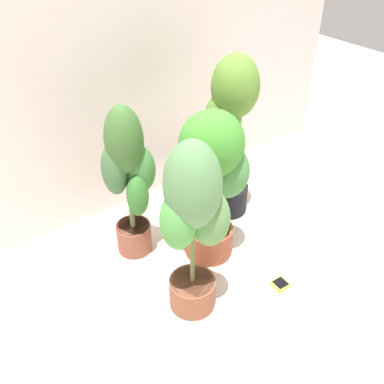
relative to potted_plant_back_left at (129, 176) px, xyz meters
The scene contains 7 objects.
ground_plane 0.73m from the potted_plant_back_left, 52.78° to the right, with size 8.00×8.00×0.00m, color silver.
mylar_back_wall 0.73m from the potted_plant_back_left, 54.21° to the left, with size 3.20×0.01×2.00m, color silver.
potted_plant_back_left is the anchor object (origin of this frame).
potted_plant_front_left 0.52m from the potted_plant_back_left, 86.73° to the right, with size 0.39×0.31×0.93m.
potted_plant_back_right 0.66m from the potted_plant_back_left, ahead, with size 0.39×0.38×1.02m.
potted_plant_center 0.42m from the potted_plant_back_left, 38.98° to the right, with size 0.49×0.39×0.88m.
hygrometer_box 0.97m from the potted_plant_back_left, 56.53° to the right, with size 0.08×0.08×0.03m.
Camera 1 is at (-1.13, -1.22, 1.71)m, focal length 39.57 mm.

